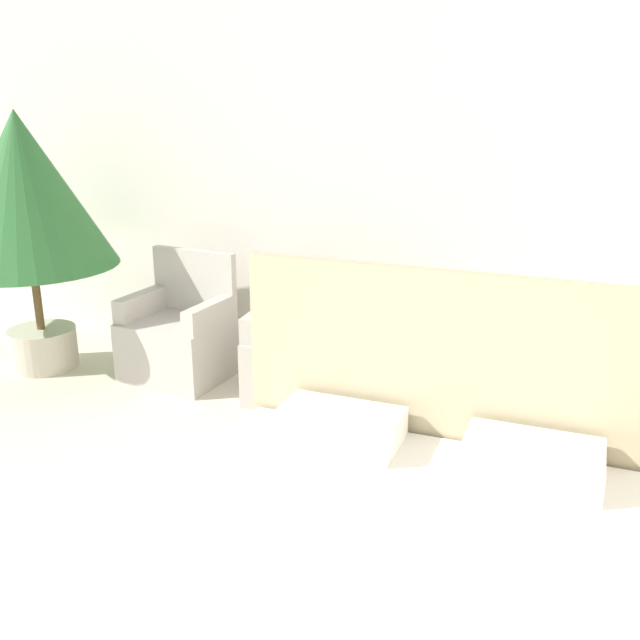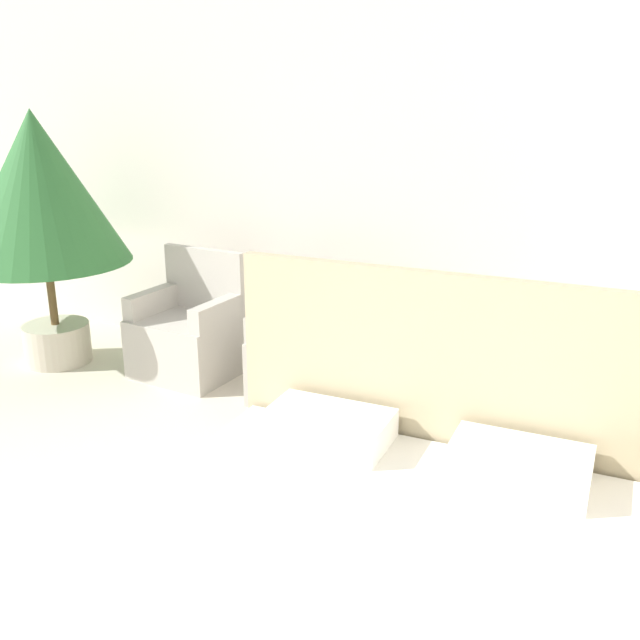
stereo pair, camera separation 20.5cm
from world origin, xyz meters
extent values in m
cube|color=silver|center=(0.00, 4.16, 1.45)|extent=(10.00, 0.06, 2.90)
cube|color=white|center=(1.06, 1.16, 0.37)|extent=(1.86, 2.07, 0.25)
cube|color=tan|center=(1.06, 2.25, 0.64)|extent=(1.94, 0.06, 1.28)
cube|color=white|center=(0.63, 2.00, 0.57)|extent=(0.56, 0.35, 0.14)
cube|color=white|center=(1.48, 2.00, 0.57)|extent=(0.56, 0.35, 0.14)
cube|color=#B7B2A8|center=(-1.13, 3.40, 0.22)|extent=(0.75, 0.64, 0.44)
cube|color=#B7B2A8|center=(-1.11, 3.66, 0.68)|extent=(0.70, 0.12, 0.47)
cube|color=#B7B2A8|center=(-1.43, 3.43, 0.53)|extent=(0.15, 0.53, 0.17)
cube|color=#B7B2A8|center=(-0.83, 3.38, 0.53)|extent=(0.15, 0.53, 0.17)
cube|color=#B7B2A8|center=(-0.13, 3.40, 0.22)|extent=(0.74, 0.62, 0.44)
cube|color=#B7B2A8|center=(-0.15, 3.66, 0.68)|extent=(0.70, 0.11, 0.47)
cube|color=#B7B2A8|center=(-0.43, 3.38, 0.53)|extent=(0.13, 0.53, 0.17)
cube|color=#B7B2A8|center=(0.17, 3.42, 0.53)|extent=(0.13, 0.53, 0.17)
cylinder|color=beige|center=(-2.21, 3.22, 0.15)|extent=(0.50, 0.50, 0.31)
cylinder|color=brown|center=(-2.21, 3.22, 0.55)|extent=(0.06, 0.06, 0.49)
cone|color=#2D6B33|center=(-2.21, 3.22, 1.35)|extent=(1.25, 1.25, 1.11)
camera|label=1|loc=(1.62, -0.78, 2.04)|focal=40.00mm
camera|label=2|loc=(1.81, -0.70, 2.04)|focal=40.00mm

